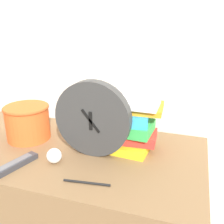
% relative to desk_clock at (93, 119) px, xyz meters
% --- Properties ---
extents(wall_back, '(6.00, 0.04, 2.40)m').
position_rel_desk_clock_xyz_m(wall_back, '(-0.13, 0.36, 0.31)').
color(wall_back, silver).
rests_on(wall_back, ground_plane).
extents(desk, '(1.11, 0.56, 0.75)m').
position_rel_desk_clock_xyz_m(desk, '(-0.13, 0.01, -0.52)').
color(desk, brown).
rests_on(desk, ground_plane).
extents(desk_clock, '(0.29, 0.05, 0.29)m').
position_rel_desk_clock_xyz_m(desk_clock, '(0.00, 0.00, 0.00)').
color(desk_clock, '#333333').
rests_on(desk_clock, desk).
extents(book_stack, '(0.24, 0.21, 0.21)m').
position_rel_desk_clock_xyz_m(book_stack, '(0.12, 0.10, -0.04)').
color(book_stack, yellow).
rests_on(book_stack, desk).
extents(basket, '(0.19, 0.19, 0.15)m').
position_rel_desk_clock_xyz_m(basket, '(-0.32, 0.04, -0.07)').
color(basket, '#E05623').
rests_on(basket, desk).
extents(tv_remote, '(0.08, 0.18, 0.02)m').
position_rel_desk_clock_xyz_m(tv_remote, '(-0.23, -0.18, -0.14)').
color(tv_remote, '#333338').
rests_on(tv_remote, desk).
extents(crumpled_paper_ball, '(0.06, 0.06, 0.06)m').
position_rel_desk_clock_xyz_m(crumpled_paper_ball, '(-0.11, -0.10, -0.12)').
color(crumpled_paper_ball, white).
rests_on(crumpled_paper_ball, desk).
extents(pen, '(0.16, 0.03, 0.01)m').
position_rel_desk_clock_xyz_m(pen, '(0.05, -0.19, -0.14)').
color(pen, black).
rests_on(pen, desk).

